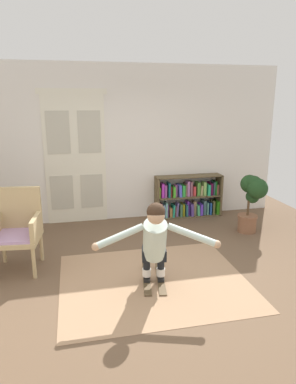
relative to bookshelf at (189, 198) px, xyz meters
name	(u,v)px	position (x,y,z in m)	size (l,w,h in m)	color
ground_plane	(159,281)	(-1.21, -2.39, -0.36)	(7.20, 7.20, 0.00)	brown
back_wall	(126,144)	(-1.21, 0.21, 1.09)	(6.00, 0.10, 2.90)	silver
double_door	(75,158)	(-2.16, 0.15, 0.87)	(1.22, 0.05, 2.45)	silver
rug	(154,281)	(-1.28, -2.38, -0.36)	(2.35, 1.98, 0.01)	#A47F5E
bookshelf	(189,198)	(0.00, 0.00, 0.00)	(1.33, 0.30, 0.82)	brown
wicker_chair	(17,228)	(-2.99, -1.61, 0.22)	(0.66, 0.66, 1.10)	tan
potted_plant	(252,196)	(0.77, -1.06, 0.29)	(0.44, 0.49, 1.01)	brown
skis_pair	(154,278)	(-1.27, -2.35, -0.34)	(0.39, 0.80, 0.07)	brown
person_skier	(155,239)	(-1.31, -2.55, 0.29)	(1.42, 0.74, 1.06)	white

